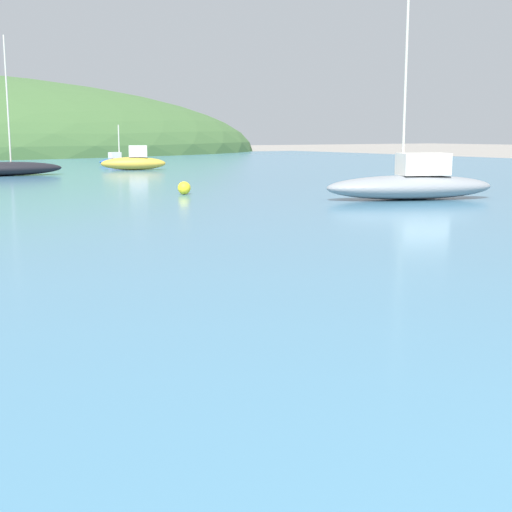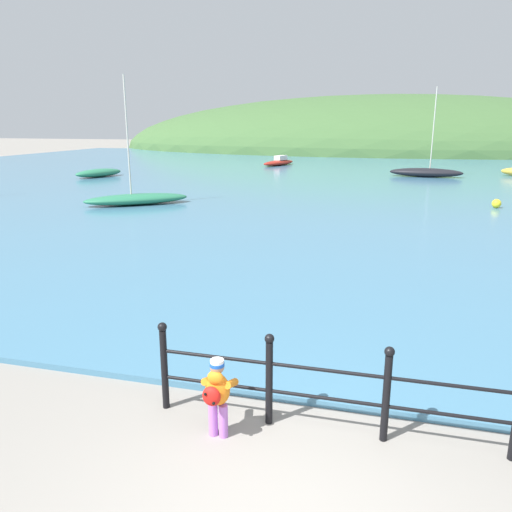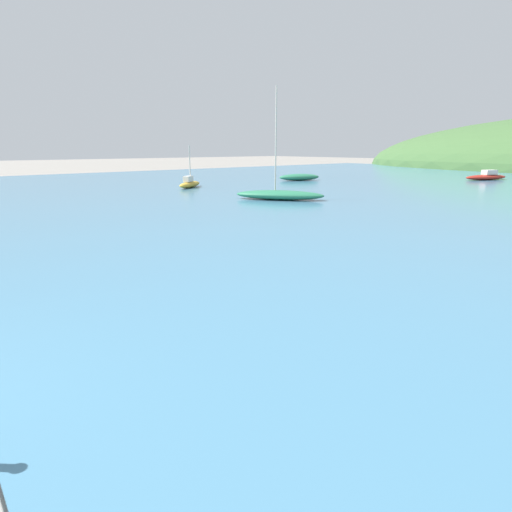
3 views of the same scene
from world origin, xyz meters
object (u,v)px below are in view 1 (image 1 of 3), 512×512
(boat_white_sailboat, at_px, (134,162))
(boat_mid_harbor, at_px, (412,184))
(mooring_buoy, at_px, (184,188))
(boat_green_fishing, at_px, (117,161))
(boat_nearest_quay, at_px, (5,168))

(boat_white_sailboat, xyz_separation_m, boat_mid_harbor, (0.04, -19.02, 0.03))
(boat_mid_harbor, relative_size, mooring_buoy, 15.35)
(boat_mid_harbor, xyz_separation_m, mooring_buoy, (-4.52, 4.76, -0.23))
(boat_green_fishing, height_order, boat_mid_harbor, boat_mid_harbor)
(boat_white_sailboat, bearing_deg, boat_nearest_quay, -165.81)
(boat_white_sailboat, bearing_deg, boat_green_fishing, 76.13)
(boat_nearest_quay, relative_size, mooring_buoy, 15.20)
(boat_white_sailboat, height_order, mooring_buoy, boat_white_sailboat)
(mooring_buoy, bearing_deg, boat_green_fishing, 73.57)
(boat_nearest_quay, xyz_separation_m, mooring_buoy, (2.10, -12.59, -0.12))
(boat_nearest_quay, height_order, boat_white_sailboat, boat_nearest_quay)
(boat_nearest_quay, relative_size, boat_green_fishing, 2.39)
(boat_white_sailboat, distance_m, boat_mid_harbor, 19.02)
(boat_green_fishing, relative_size, mooring_buoy, 6.37)
(boat_green_fishing, xyz_separation_m, boat_mid_harbor, (-1.38, -24.77, 0.17))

